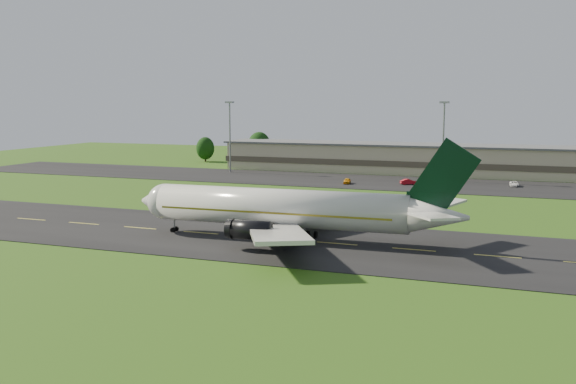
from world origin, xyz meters
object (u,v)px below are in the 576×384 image
(terminal, at_px, (455,161))
(light_mast_west, at_px, (230,128))
(service_vehicle_b, at_px, (409,182))
(airliner, at_px, (285,209))
(light_mast_centre, at_px, (444,132))
(service_vehicle_c, at_px, (514,184))
(service_vehicle_a, at_px, (347,181))

(terminal, distance_m, light_mast_west, 64.10)
(terminal, distance_m, service_vehicle_b, 27.98)
(terminal, xyz_separation_m, light_mast_west, (-61.40, -16.18, 8.75))
(airliner, bearing_deg, service_vehicle_b, 82.73)
(terminal, bearing_deg, light_mast_centre, -94.95)
(airliner, distance_m, service_vehicle_c, 81.19)
(light_mast_west, bearing_deg, service_vehicle_b, -11.04)
(terminal, relative_size, service_vehicle_c, 33.26)
(airliner, relative_size, service_vehicle_a, 12.93)
(service_vehicle_a, bearing_deg, light_mast_centre, 24.32)
(service_vehicle_b, relative_size, service_vehicle_c, 0.94)
(light_mast_west, xyz_separation_m, service_vehicle_c, (77.62, -4.85, -12.03))
(terminal, distance_m, light_mast_centre, 18.45)
(terminal, xyz_separation_m, service_vehicle_c, (16.21, -21.03, -3.29))
(service_vehicle_c, bearing_deg, terminal, 124.24)
(airliner, xyz_separation_m, service_vehicle_c, (30.55, 75.12, -3.96))
(terminal, xyz_separation_m, service_vehicle_a, (-22.76, -30.20, -3.22))
(airliner, height_order, service_vehicle_c, airliner)
(service_vehicle_b, bearing_deg, light_mast_west, 53.70)
(light_mast_centre, xyz_separation_m, service_vehicle_a, (-21.36, -14.01, -11.96))
(service_vehicle_b, distance_m, service_vehicle_c, 24.97)
(airliner, height_order, service_vehicle_a, airliner)
(airliner, distance_m, light_mast_west, 93.14)
(airliner, relative_size, service_vehicle_b, 12.52)
(light_mast_centre, bearing_deg, service_vehicle_a, -146.73)
(light_mast_centre, distance_m, service_vehicle_a, 28.21)
(light_mast_west, distance_m, light_mast_centre, 60.00)
(terminal, bearing_deg, service_vehicle_b, -107.02)
(light_mast_west, xyz_separation_m, service_vehicle_b, (53.27, -10.40, -11.96))
(light_mast_west, bearing_deg, service_vehicle_a, -19.94)
(terminal, xyz_separation_m, light_mast_centre, (-1.40, -16.18, 8.75))
(light_mast_centre, distance_m, service_vehicle_c, 21.88)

